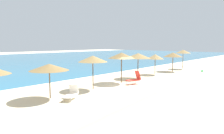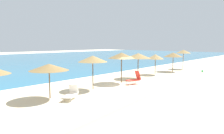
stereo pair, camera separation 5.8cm
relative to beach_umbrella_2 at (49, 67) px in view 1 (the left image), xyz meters
The scene contains 11 objects.
ground_plane 7.47m from the beach_umbrella_2, 15.03° to the right, with size 160.00×160.00×0.00m, color beige.
beach_umbrella_2 is the anchor object (origin of this frame).
beach_umbrella_3 3.97m from the beach_umbrella_2, ahead, with size 2.41×2.41×2.75m.
beach_umbrella_4 7.71m from the beach_umbrella_2, ahead, with size 2.55×2.55×2.87m.
beach_umbrella_5 10.94m from the beach_umbrella_2, ahead, with size 2.70×2.70×2.69m.
beach_umbrella_6 14.50m from the beach_umbrella_2, ahead, with size 2.03×2.03×2.44m.
beach_umbrella_7 18.52m from the beach_umbrella_2, ahead, with size 2.48×2.48×2.52m.
beach_umbrella_8 22.22m from the beach_umbrella_2, ahead, with size 2.19×2.19×2.79m.
lounge_chair_0 8.20m from the beach_umbrella_2, 10.13° to the right, with size 1.48×0.98×1.21m.
lounge_chair_1 2.32m from the beach_umbrella_2, 57.24° to the right, with size 1.56×1.29×0.95m.
beach_ball 20.81m from the beach_umbrella_2, ahead, with size 0.27×0.27×0.27m, color green.
Camera 1 is at (-14.49, -10.51, 3.73)m, focal length 33.37 mm.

